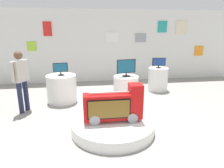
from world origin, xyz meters
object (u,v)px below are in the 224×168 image
object	(u,v)px
main_display_pedestal	(113,126)
display_pedestal_left_rear	(158,79)
tv_on_center_rear	(126,67)
tv_on_right_rear	(60,68)
novelty_firetruck_tv	(114,106)
tv_on_left_rear	(159,62)
display_pedestal_right_rear	(62,88)
shopper_browsing_near_truck	(21,77)
display_pedestal_center_rear	(126,90)

from	to	relation	value
main_display_pedestal	display_pedestal_left_rear	bearing A→B (deg)	53.70
tv_on_center_rear	tv_on_right_rear	size ratio (longest dim) A/B	1.33
display_pedestal_left_rear	tv_on_center_rear	world-z (taller)	tv_on_center_rear
novelty_firetruck_tv	tv_on_center_rear	bearing A→B (deg)	70.02
novelty_firetruck_tv	tv_on_left_rear	world-z (taller)	tv_on_left_rear
display_pedestal_right_rear	shopper_browsing_near_truck	distance (m)	1.22
novelty_firetruck_tv	display_pedestal_left_rear	xyz separation A→B (m)	(1.94, 2.68, -0.15)
main_display_pedestal	tv_on_left_rear	bearing A→B (deg)	53.64
novelty_firetruck_tv	display_pedestal_left_rear	world-z (taller)	novelty_firetruck_tv
display_pedestal_center_rear	display_pedestal_right_rear	bearing A→B (deg)	168.31
novelty_firetruck_tv	tv_on_center_rear	distance (m)	1.77
tv_on_center_rear	display_pedestal_left_rear	bearing A→B (deg)	38.53
tv_on_left_rear	tv_on_right_rear	size ratio (longest dim) A/B	1.09
display_pedestal_left_rear	display_pedestal_center_rear	size ratio (longest dim) A/B	1.00
display_pedestal_left_rear	tv_on_center_rear	bearing A→B (deg)	-141.47
main_display_pedestal	display_pedestal_right_rear	xyz separation A→B (m)	(-1.23, 1.97, 0.28)
main_display_pedestal	tv_on_right_rear	bearing A→B (deg)	121.98
main_display_pedestal	shopper_browsing_near_truck	distance (m)	2.65
novelty_firetruck_tv	tv_on_left_rear	size ratio (longest dim) A/B	2.66
tv_on_left_rear	tv_on_center_rear	world-z (taller)	tv_on_center_rear
display_pedestal_left_rear	tv_on_left_rear	world-z (taller)	tv_on_left_rear
main_display_pedestal	display_pedestal_center_rear	xyz separation A→B (m)	(0.60, 1.59, 0.28)
display_pedestal_left_rear	display_pedestal_center_rear	bearing A→B (deg)	-141.56
tv_on_center_rear	shopper_browsing_near_truck	xyz separation A→B (m)	(-2.74, -0.24, -0.14)
tv_on_right_rear	shopper_browsing_near_truck	distance (m)	1.10
tv_on_center_rear	display_pedestal_right_rear	size ratio (longest dim) A/B	0.64
display_pedestal_left_rear	display_pedestal_center_rear	xyz separation A→B (m)	(-1.36, -1.08, 0.00)
tv_on_right_rear	tv_on_left_rear	bearing A→B (deg)	12.33
novelty_firetruck_tv	shopper_browsing_near_truck	xyz separation A→B (m)	(-2.16, 1.36, 0.36)
display_pedestal_left_rear	tv_on_left_rear	xyz separation A→B (m)	(0.00, -0.00, 0.59)
display_pedestal_center_rear	tv_on_left_rear	bearing A→B (deg)	38.32
display_pedestal_right_rear	display_pedestal_center_rear	bearing A→B (deg)	-11.69
tv_on_left_rear	display_pedestal_center_rear	bearing A→B (deg)	-141.68
display_pedestal_left_rear	novelty_firetruck_tv	bearing A→B (deg)	-125.90
novelty_firetruck_tv	tv_on_center_rear	xyz separation A→B (m)	(0.58, 1.60, 0.50)
display_pedestal_left_rear	display_pedestal_right_rear	bearing A→B (deg)	-167.66
main_display_pedestal	display_pedestal_left_rear	distance (m)	3.33
display_pedestal_center_rear	tv_on_right_rear	world-z (taller)	tv_on_right_rear
display_pedestal_center_rear	tv_on_right_rear	xyz separation A→B (m)	(-1.83, 0.38, 0.60)
display_pedestal_right_rear	tv_on_right_rear	distance (m)	0.60
shopper_browsing_near_truck	tv_on_right_rear	bearing A→B (deg)	34.36
tv_on_left_rear	display_pedestal_right_rear	distance (m)	3.32
display_pedestal_center_rear	tv_on_right_rear	distance (m)	1.97
main_display_pedestal	tv_on_center_rear	size ratio (longest dim) A/B	3.14
main_display_pedestal	display_pedestal_center_rear	size ratio (longest dim) A/B	2.17
display_pedestal_right_rear	shopper_browsing_near_truck	bearing A→B (deg)	-145.48
main_display_pedestal	tv_on_right_rear	size ratio (longest dim) A/B	4.17
display_pedestal_left_rear	tv_on_right_rear	xyz separation A→B (m)	(-3.19, -0.70, 0.60)
tv_on_left_rear	shopper_browsing_near_truck	xyz separation A→B (m)	(-4.10, -1.32, -0.07)
novelty_firetruck_tv	main_display_pedestal	bearing A→B (deg)	163.83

